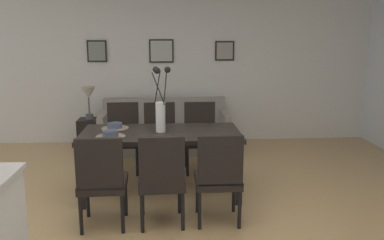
% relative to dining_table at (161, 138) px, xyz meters
% --- Properties ---
extents(ground_plane, '(9.00, 9.00, 0.00)m').
position_rel_dining_table_xyz_m(ground_plane, '(-0.01, -0.78, -0.66)').
color(ground_plane, tan).
extents(back_wall_panel, '(9.00, 0.10, 2.60)m').
position_rel_dining_table_xyz_m(back_wall_panel, '(-0.01, 2.47, 0.64)').
color(back_wall_panel, silver).
rests_on(back_wall_panel, ground).
extents(dining_table, '(1.80, 0.88, 0.74)m').
position_rel_dining_table_xyz_m(dining_table, '(0.00, 0.00, 0.00)').
color(dining_table, black).
rests_on(dining_table, ground).
extents(dining_chair_near_left, '(0.45, 0.45, 0.92)m').
position_rel_dining_table_xyz_m(dining_chair_near_left, '(-0.55, -0.85, -0.15)').
color(dining_chair_near_left, black).
rests_on(dining_chair_near_left, ground).
extents(dining_chair_near_right, '(0.45, 0.45, 0.92)m').
position_rel_dining_table_xyz_m(dining_chair_near_right, '(-0.52, 0.87, -0.15)').
color(dining_chair_near_right, black).
rests_on(dining_chair_near_right, ground).
extents(dining_chair_far_left, '(0.46, 0.46, 0.92)m').
position_rel_dining_table_xyz_m(dining_chair_far_left, '(0.01, -0.84, -0.15)').
color(dining_chair_far_left, black).
rests_on(dining_chair_far_left, ground).
extents(dining_chair_far_right, '(0.47, 0.47, 0.92)m').
position_rel_dining_table_xyz_m(dining_chair_far_right, '(-0.02, 0.83, -0.15)').
color(dining_chair_far_right, black).
rests_on(dining_chair_far_right, ground).
extents(dining_chair_mid_left, '(0.45, 0.45, 0.92)m').
position_rel_dining_table_xyz_m(dining_chair_mid_left, '(0.56, -0.83, -0.15)').
color(dining_chair_mid_left, black).
rests_on(dining_chair_mid_left, ground).
extents(dining_chair_mid_right, '(0.44, 0.44, 0.92)m').
position_rel_dining_table_xyz_m(dining_chair_mid_right, '(0.52, 0.83, -0.15)').
color(dining_chair_mid_right, black).
rests_on(dining_chair_mid_right, ground).
extents(centerpiece_vase, '(0.21, 0.23, 0.73)m').
position_rel_dining_table_xyz_m(centerpiece_vase, '(0.00, 0.00, 0.36)').
color(centerpiece_vase, white).
rests_on(centerpiece_vase, dining_table).
extents(placemat_near_left, '(0.32, 0.32, 0.01)m').
position_rel_dining_table_xyz_m(placemat_near_left, '(-0.54, -0.20, 0.08)').
color(placemat_near_left, '#7F705B').
rests_on(placemat_near_left, dining_table).
extents(bowl_near_left, '(0.17, 0.17, 0.07)m').
position_rel_dining_table_xyz_m(bowl_near_left, '(-0.54, -0.20, 0.12)').
color(bowl_near_left, '#475166').
rests_on(bowl_near_left, dining_table).
extents(placemat_near_right, '(0.32, 0.32, 0.01)m').
position_rel_dining_table_xyz_m(placemat_near_right, '(-0.54, 0.20, 0.08)').
color(placemat_near_right, '#7F705B').
rests_on(placemat_near_right, dining_table).
extents(bowl_near_right, '(0.17, 0.17, 0.07)m').
position_rel_dining_table_xyz_m(bowl_near_right, '(-0.54, 0.20, 0.12)').
color(bowl_near_right, '#475166').
rests_on(bowl_near_right, dining_table).
extents(sofa, '(2.02, 0.84, 0.80)m').
position_rel_dining_table_xyz_m(sofa, '(0.04, 1.87, -0.38)').
color(sofa, gray).
rests_on(sofa, ground).
extents(side_table, '(0.36, 0.36, 0.52)m').
position_rel_dining_table_xyz_m(side_table, '(-1.14, 1.85, -0.40)').
color(side_table, black).
rests_on(side_table, ground).
extents(table_lamp, '(0.22, 0.22, 0.51)m').
position_rel_dining_table_xyz_m(table_lamp, '(-1.14, 1.85, 0.23)').
color(table_lamp, '#4C4C51').
rests_on(table_lamp, side_table).
extents(framed_picture_left, '(0.32, 0.03, 0.36)m').
position_rel_dining_table_xyz_m(framed_picture_left, '(-1.07, 2.40, 0.90)').
color(framed_picture_left, black).
extents(framed_picture_center, '(0.41, 0.03, 0.39)m').
position_rel_dining_table_xyz_m(framed_picture_center, '(0.00, 2.39, 0.90)').
color(framed_picture_center, black).
extents(framed_picture_right, '(0.32, 0.03, 0.33)m').
position_rel_dining_table_xyz_m(framed_picture_right, '(1.07, 2.40, 0.90)').
color(framed_picture_right, black).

